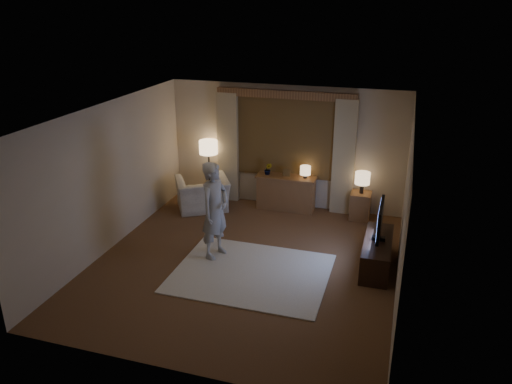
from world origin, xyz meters
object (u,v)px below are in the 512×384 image
at_px(sideboard, 286,193).
at_px(tv_stand, 377,253).
at_px(person, 215,210).
at_px(armchair, 203,194).
at_px(side_table, 360,206).

height_order(sideboard, tv_stand, sideboard).
height_order(sideboard, person, person).
relative_size(sideboard, armchair, 1.13).
xyz_separation_m(sideboard, side_table, (1.57, -0.05, -0.07)).
height_order(armchair, side_table, armchair).
xyz_separation_m(armchair, person, (1.03, -1.86, 0.53)).
bearing_deg(sideboard, side_table, -1.82).
bearing_deg(armchair, sideboard, 166.54).
bearing_deg(side_table, armchair, -171.47).
bearing_deg(side_table, tv_stand, -75.86).
bearing_deg(side_table, sideboard, 178.18).
xyz_separation_m(tv_stand, person, (-2.71, -0.44, 0.62)).
bearing_deg(tv_stand, side_table, 104.14).
distance_m(tv_stand, person, 2.82).
bearing_deg(armchair, person, 87.83).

